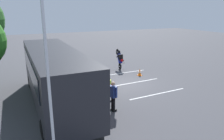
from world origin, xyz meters
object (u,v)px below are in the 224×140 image
Objects in this scene: spectator_far_left at (113,94)px; spectator_centre at (94,81)px; stunt_motorcycle at (120,58)px; flagpole at (50,98)px; traffic_cone at (140,72)px; parked_motorcycle_silver at (93,101)px; spectator_right at (91,75)px; spectator_far_right at (83,71)px; tour_bus at (55,78)px; spectator_left at (107,86)px.

spectator_centre is (2.46, 0.18, 0.03)m from spectator_far_left.
flagpole reaches higher than stunt_motorcycle.
traffic_cone is at bearing -62.54° from spectator_centre.
parked_motorcycle_silver is at bearing 143.46° from stunt_motorcycle.
spectator_far_left is 0.99× the size of spectator_right.
spectator_far_right is at bearing -1.53° from spectator_centre.
spectator_centre is at bearing 168.32° from spectator_right.
tour_bus is at bearing 110.80° from traffic_cone.
spectator_right is 0.27× the size of flagpole.
spectator_far_right is 10.40m from flagpole.
spectator_left is at bearing -9.68° from spectator_far_left.
spectator_right is (3.68, -0.07, 0.02)m from spectator_far_left.
stunt_motorcycle reaches higher than spectator_far_left.
tour_bus is 5.11× the size of stunt_motorcycle.
flagpole is at bearing 153.75° from spectator_right.
parked_motorcycle_silver is 1.06× the size of stunt_motorcycle.
flagpole is at bearing 158.30° from spectator_far_right.
parked_motorcycle_silver is at bearing -131.95° from tour_bus.
spectator_far_right is at bearing 1.23° from spectator_far_left.
spectator_centre is 1.01× the size of spectator_right.
flagpole reaches higher than traffic_cone.
traffic_cone is (4.44, -5.80, -0.18)m from parked_motorcycle_silver.
flagpole is at bearing 145.77° from stunt_motorcycle.
tour_bus is at bearing 118.04° from spectator_right.
tour_bus is 3.10m from spectator_left.
spectator_centre reaches higher than spectator_far_right.
spectator_centre is 1.06× the size of spectator_far_right.
spectator_far_right is at bearing -41.19° from tour_bus.
spectator_far_left is 0.27× the size of flagpole.
tour_bus is at bearing 128.00° from stunt_motorcycle.
stunt_motorcycle is at bearing -40.63° from spectator_centre.
spectator_far_left reaches higher than spectator_left.
traffic_cone is (-0.05, -5.00, -0.67)m from spectator_far_right.
tour_bus is 5.99× the size of spectator_far_right.
spectator_far_left is at bearing -175.77° from spectator_centre.
spectator_right is 5.07m from traffic_cone.
spectator_far_left is 0.88× the size of stunt_motorcycle.
spectator_left is 0.82× the size of parked_motorcycle_silver.
spectator_far_right reaches higher than parked_motorcycle_silver.
traffic_cone is (5.10, -4.89, -0.71)m from spectator_far_left.
spectator_far_left is 1.02× the size of spectator_left.
spectator_far_right is (5.14, 0.11, -0.03)m from spectator_far_left.
spectator_far_right is 0.81× the size of parked_motorcycle_silver.
spectator_centre reaches higher than parked_motorcycle_silver.
spectator_centre reaches higher than traffic_cone.
spectator_right is (1.22, -0.25, -0.02)m from spectator_centre.
spectator_left is at bearing 129.41° from traffic_cone.
stunt_motorcycle reaches higher than spectator_far_right.
spectator_right is 2.75× the size of traffic_cone.
spectator_centre is at bearing 4.23° from spectator_far_left.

